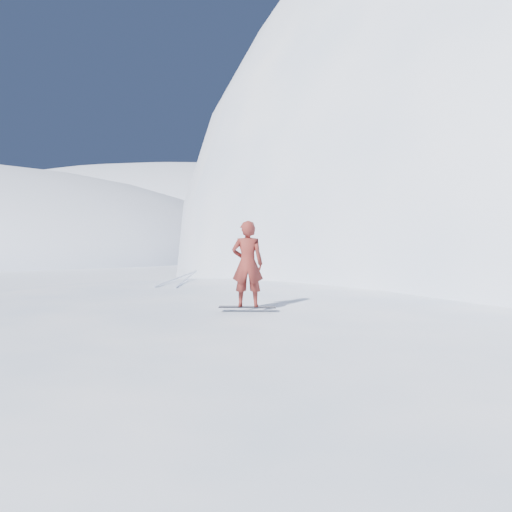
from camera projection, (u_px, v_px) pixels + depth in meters
The scene contains 8 objects.
ground at pixel (193, 400), 13.79m from camera, with size 400.00×400.00×0.00m, color white.
near_ridge at pixel (257, 371), 16.54m from camera, with size 36.00×28.00×4.80m, color white.
peak_shoulder at pixel (474, 302), 31.49m from camera, with size 28.00×24.00×18.00m, color white.
far_ridge_c at pixel (169, 245), 129.24m from camera, with size 140.00×90.00×36.00m, color white.
wind_bumps at pixel (196, 376), 15.98m from camera, with size 16.00×14.40×1.00m.
snowboard at pixel (247, 307), 12.70m from camera, with size 1.28×0.24×0.02m, color black.
snowboarder at pixel (247, 264), 12.65m from camera, with size 0.70×0.46×1.91m, color maroon.
board_tracks at pixel (183, 277), 19.91m from camera, with size 1.24×5.98×0.04m.
Camera 1 is at (4.10, -13.05, 4.21)m, focal length 40.00 mm.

